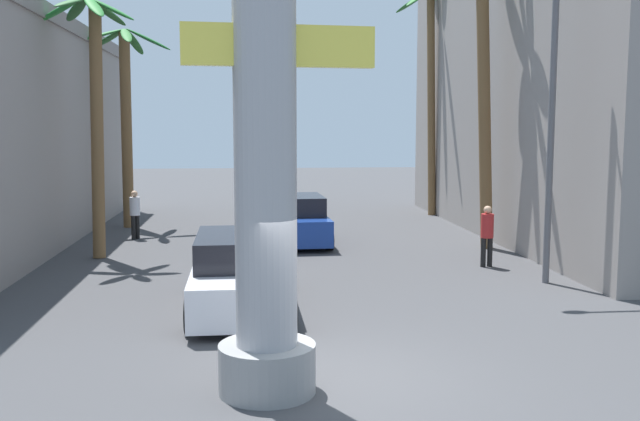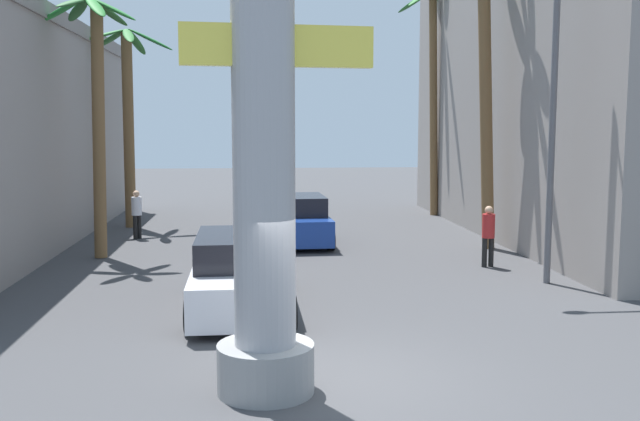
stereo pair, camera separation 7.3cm
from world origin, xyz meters
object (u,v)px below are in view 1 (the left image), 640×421
at_px(palm_tree_far_right, 432,77).
at_px(pedestrian_far_left, 135,211).
at_px(palm_tree_far_left, 126,108).
at_px(palm_tree_mid_right, 486,70).
at_px(car_far, 297,221).
at_px(palm_tree_mid_left, 94,96).
at_px(neon_sign_pole, 265,100).
at_px(street_lamp, 538,90).
at_px(pedestrian_mid_right, 487,231).
at_px(car_lead, 241,273).

relative_size(palm_tree_far_right, pedestrian_far_left, 5.77).
relative_size(palm_tree_far_right, palm_tree_far_left, 1.28).
relative_size(palm_tree_mid_right, pedestrian_far_left, 5.51).
bearing_deg(palm_tree_far_right, palm_tree_far_left, -167.94).
distance_m(car_far, palm_tree_far_right, 10.64).
bearing_deg(car_far, palm_tree_mid_left, -162.38).
distance_m(palm_tree_far_right, palm_tree_far_left, 12.58).
bearing_deg(palm_tree_mid_left, palm_tree_mid_right, 1.28).
relative_size(neon_sign_pole, street_lamp, 1.24).
relative_size(palm_tree_far_left, pedestrian_mid_right, 4.46).
bearing_deg(car_lead, palm_tree_far_left, 108.98).
distance_m(palm_tree_far_right, palm_tree_mid_left, 15.01).
distance_m(palm_tree_mid_right, palm_tree_far_left, 13.18).
bearing_deg(car_far, car_lead, -101.79).
bearing_deg(palm_tree_far_left, palm_tree_far_right, 12.06).
relative_size(palm_tree_mid_right, palm_tree_mid_left, 1.22).
height_order(car_lead, pedestrian_mid_right, pedestrian_mid_right).
bearing_deg(car_lead, car_far, 78.21).
height_order(street_lamp, car_far, street_lamp).
relative_size(palm_tree_far_right, palm_tree_mid_left, 1.27).
height_order(neon_sign_pole, pedestrian_far_left, neon_sign_pole).
height_order(palm_tree_mid_right, pedestrian_mid_right, palm_tree_mid_right).
relative_size(palm_tree_far_left, pedestrian_far_left, 4.51).
height_order(palm_tree_far_right, pedestrian_mid_right, palm_tree_far_right).
bearing_deg(neon_sign_pole, street_lamp, 44.84).
bearing_deg(pedestrian_mid_right, neon_sign_pole, -125.49).
bearing_deg(car_far, street_lamp, -50.97).
bearing_deg(street_lamp, car_lead, -166.21).
relative_size(car_lead, car_far, 1.16).
relative_size(car_lead, palm_tree_far_left, 0.67).
xyz_separation_m(palm_tree_far_right, palm_tree_mid_left, (-12.06, -8.85, -1.23)).
relative_size(palm_tree_mid_left, pedestrian_mid_right, 4.48).
bearing_deg(palm_tree_far_left, palm_tree_mid_right, -27.09).
bearing_deg(palm_tree_far_left, neon_sign_pole, -74.70).
height_order(neon_sign_pole, street_lamp, neon_sign_pole).
xyz_separation_m(palm_tree_mid_left, pedestrian_mid_right, (10.73, -2.57, -3.66)).
height_order(car_far, palm_tree_mid_right, palm_tree_mid_right).
height_order(palm_tree_far_left, pedestrian_mid_right, palm_tree_far_left).
bearing_deg(neon_sign_pole, palm_tree_far_right, 69.54).
xyz_separation_m(car_far, palm_tree_mid_left, (-5.88, -1.87, 3.89)).
xyz_separation_m(street_lamp, palm_tree_mid_left, (-11.16, 4.64, 0.00)).
bearing_deg(pedestrian_mid_right, car_lead, -149.99).
relative_size(car_lead, pedestrian_mid_right, 3.00).
xyz_separation_m(neon_sign_pole, palm_tree_mid_right, (6.94, 11.42, 1.35)).
relative_size(street_lamp, pedestrian_far_left, 4.70).
bearing_deg(palm_tree_mid_right, car_lead, -138.08).
xyz_separation_m(neon_sign_pole, palm_tree_far_right, (7.47, 20.02, 1.72)).
bearing_deg(palm_tree_mid_right, palm_tree_mid_left, -178.72).
height_order(palm_tree_far_left, palm_tree_mid_left, palm_tree_mid_left).
bearing_deg(palm_tree_far_left, car_far, -35.86).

